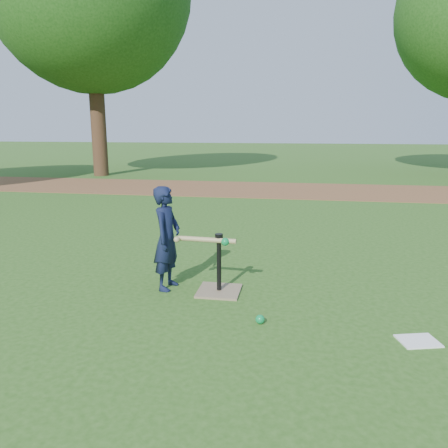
# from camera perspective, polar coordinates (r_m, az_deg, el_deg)

# --- Properties ---
(ground) EXTENTS (80.00, 80.00, 0.00)m
(ground) POSITION_cam_1_polar(r_m,az_deg,el_deg) (4.50, -0.13, -9.08)
(ground) COLOR #285116
(ground) RESTS_ON ground
(dirt_strip) EXTENTS (24.00, 3.00, 0.01)m
(dirt_strip) POSITION_cam_1_polar(r_m,az_deg,el_deg) (11.75, 6.18, 4.49)
(dirt_strip) COLOR brown
(dirt_strip) RESTS_ON ground
(child) EXTENTS (0.30, 0.42, 1.08)m
(child) POSITION_cam_1_polar(r_m,az_deg,el_deg) (4.53, -7.46, -1.85)
(child) COLOR #111733
(child) RESTS_ON ground
(wiffle_ball_ground) EXTENTS (0.08, 0.08, 0.08)m
(wiffle_ball_ground) POSITION_cam_1_polar(r_m,az_deg,el_deg) (3.86, 4.73, -12.30)
(wiffle_ball_ground) COLOR #0B833F
(wiffle_ball_ground) RESTS_ON ground
(clipboard) EXTENTS (0.35, 0.30, 0.01)m
(clipboard) POSITION_cam_1_polar(r_m,az_deg,el_deg) (3.89, 24.03, -13.78)
(clipboard) COLOR white
(clipboard) RESTS_ON ground
(batting_tee) EXTENTS (0.43, 0.43, 0.61)m
(batting_tee) POSITION_cam_1_polar(r_m,az_deg,el_deg) (4.50, -0.65, -7.55)
(batting_tee) COLOR #887356
(batting_tee) RESTS_ON ground
(swing_action) EXTENTS (0.63, 0.12, 0.08)m
(swing_action) POSITION_cam_1_polar(r_m,az_deg,el_deg) (4.36, -2.19, -2.13)
(swing_action) COLOR tan
(swing_action) RESTS_ON ground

